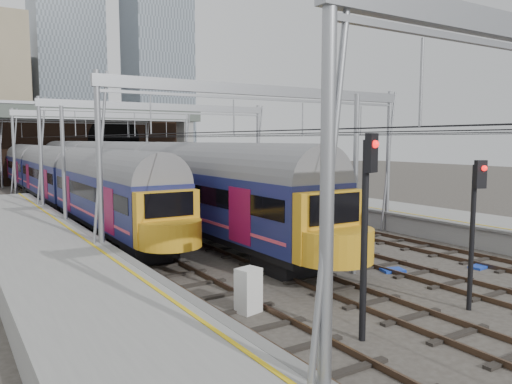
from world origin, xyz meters
TOP-DOWN VIEW (x-y plane):
  - ground at (0.00, 0.00)m, footprint 160.00×160.00m
  - platform_left at (-10.18, 2.50)m, footprint 4.32×55.00m
  - tracks at (0.00, 15.00)m, footprint 14.40×80.00m
  - overhead_line at (0.00, 21.49)m, footprint 16.80×80.00m
  - retaining_wall at (1.40, 51.93)m, footprint 28.00×2.75m
  - overbridge at (0.00, 46.00)m, footprint 28.00×3.00m
  - city_skyline at (2.73, 70.48)m, footprint 37.50×27.50m
  - train_main at (-2.00, 35.80)m, footprint 3.02×69.84m
  - train_second at (-6.00, 30.13)m, footprint 2.77×47.97m
  - signal_near_left at (-4.40, -3.07)m, footprint 0.42×0.49m
  - signal_near_centre at (0.09, -3.12)m, footprint 0.37×0.46m
  - relay_cabinet at (-5.82, 0.42)m, footprint 0.80×0.72m
  - equip_cover_a at (1.54, 1.38)m, footprint 1.04×0.87m
  - equip_cover_b at (-1.10, 7.08)m, footprint 0.77×0.55m
  - equip_cover_c at (4.94, -0.12)m, footprint 0.82×0.62m

SIDE VIEW (x-z plane):
  - ground at x=0.00m, z-range 0.00..0.00m
  - tracks at x=0.00m, z-range -0.09..0.13m
  - equip_cover_c at x=4.94m, z-range 0.00..0.09m
  - equip_cover_b at x=-1.10m, z-range 0.00..0.09m
  - equip_cover_a at x=1.54m, z-range 0.00..0.10m
  - platform_left at x=-10.18m, z-range -0.01..1.11m
  - relay_cabinet at x=-5.82m, z-range 0.00..1.37m
  - train_second at x=-6.00m, z-range 0.08..4.85m
  - train_main at x=-2.00m, z-range 0.06..5.19m
  - signal_near_centre at x=0.09m, z-range 0.63..5.28m
  - signal_near_left at x=-4.40m, z-range 0.66..6.08m
  - retaining_wall at x=1.40m, z-range -0.17..8.83m
  - overhead_line at x=0.00m, z-range 2.57..10.57m
  - overbridge at x=0.00m, z-range 2.64..11.89m
  - city_skyline at x=2.73m, z-range -12.91..47.09m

